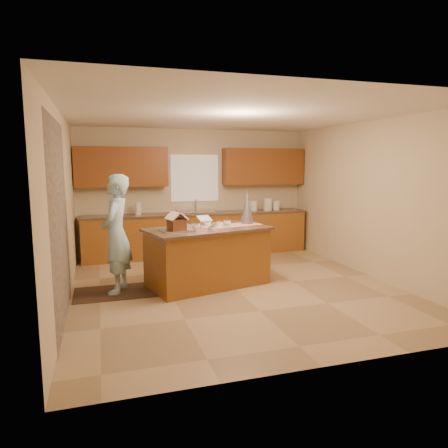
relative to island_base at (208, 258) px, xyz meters
The scene contains 28 objects.
floor 0.63m from the island_base, 31.81° to the right, with size 5.50×5.50×0.00m, color tan.
ceiling 2.29m from the island_base, 31.81° to the right, with size 5.50×5.50×0.00m, color silver.
wall_back 2.70m from the island_base, 81.70° to the left, with size 5.50×5.50×0.00m, color beige.
wall_front 3.13m from the island_base, 82.96° to the right, with size 5.50×5.50×0.00m, color beige.
wall_left 2.32m from the island_base, behind, with size 5.50×5.50×0.00m, color beige.
wall_right 3.01m from the island_base, ahead, with size 5.50×5.50×0.00m, color beige.
stone_accent 2.48m from the island_base, 154.04° to the right, with size 2.50×2.50×0.00m, color gray.
window_curtain 2.79m from the island_base, 81.60° to the left, with size 1.05×0.03×1.00m, color white.
back_counter_base 2.25m from the island_base, 80.60° to the left, with size 4.80×0.60×0.88m, color #A35321.
back_counter_top 2.30m from the island_base, 80.60° to the left, with size 4.85×0.63×0.04m, color brown.
upper_cabinet_left 3.00m from the island_base, 116.78° to the left, with size 1.85×0.35×0.80m, color brown.
upper_cabinet_right 3.36m from the island_base, 50.68° to the left, with size 1.85×0.35×0.80m, color brown.
sink 2.29m from the island_base, 80.60° to the left, with size 0.70×0.45×0.12m, color silver.
faucet 2.50m from the island_base, 81.29° to the left, with size 0.03×0.03×0.28m, color silver.
island_base is the anchor object (origin of this frame).
island_top 0.47m from the island_base, ahead, with size 1.93×1.01×0.04m, color brown.
table_runner 0.68m from the island_base, 14.36° to the left, with size 1.03×0.37×0.01m, color #A50B24.
baking_tray 0.76m from the island_base, 160.44° to the right, with size 0.47×0.35×0.03m, color silver.
cookbook 0.72m from the island_base, 82.82° to the left, with size 0.23×0.02×0.19m, color white.
tinsel_tree 1.12m from the island_base, 18.03° to the left, with size 0.23×0.23×0.57m, color #B3B4C0.
rug 1.54m from the island_base, behind, with size 1.22×0.80×0.01m, color black.
boy 1.49m from the island_base, behind, with size 0.66×0.43×1.80m, color #A6D8EC.
canister_a 2.83m from the island_base, 53.49° to the left, with size 0.17×0.17×0.23m, color white.
canister_b 3.04m from the island_base, 48.13° to the left, with size 0.19×0.19×0.28m, color white.
canister_c 3.18m from the island_base, 45.30° to the left, with size 0.15×0.15×0.21m, color white.
paper_towel 2.47m from the island_base, 111.91° to the left, with size 0.12×0.12×0.25m, color white.
gingerbread_house 0.85m from the island_base, 160.44° to the right, with size 0.34×0.35×0.29m.
candy_bowls 0.54m from the island_base, 51.09° to the left, with size 0.89×0.66×0.06m.
Camera 1 is at (-2.01, -6.05, 1.97)m, focal length 32.81 mm.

